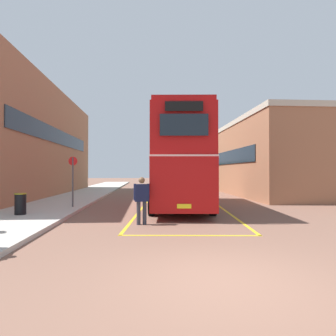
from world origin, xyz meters
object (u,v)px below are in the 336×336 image
object	(u,v)px
litter_bin	(20,204)
bus_stop_sign	(73,176)
single_deck_bus	(178,174)
double_decker_bus	(180,160)
pedestrian_boarding	(142,197)

from	to	relation	value
litter_bin	bus_stop_sign	distance (m)	3.10
litter_bin	bus_stop_sign	xyz separation A→B (m)	(1.46, 2.51, 1.07)
single_deck_bus	bus_stop_sign	bearing A→B (deg)	-111.55
single_deck_bus	litter_bin	bearing A→B (deg)	-112.66
double_decker_bus	single_deck_bus	distance (m)	17.50
double_decker_bus	bus_stop_sign	world-z (taller)	double_decker_bus
double_decker_bus	pedestrian_boarding	xyz separation A→B (m)	(-1.95, -5.14, -1.53)
double_decker_bus	pedestrian_boarding	size ratio (longest dim) A/B	6.06
double_decker_bus	litter_bin	size ratio (longest dim) A/B	11.86
single_deck_bus	double_decker_bus	bearing A→B (deg)	-95.66
double_decker_bus	litter_bin	bearing A→B (deg)	-154.51
pedestrian_boarding	bus_stop_sign	world-z (taller)	bus_stop_sign
single_deck_bus	pedestrian_boarding	distance (m)	22.84
pedestrian_boarding	litter_bin	xyz separation A→B (m)	(-4.96, 1.84, -0.40)
pedestrian_boarding	litter_bin	bearing A→B (deg)	159.62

